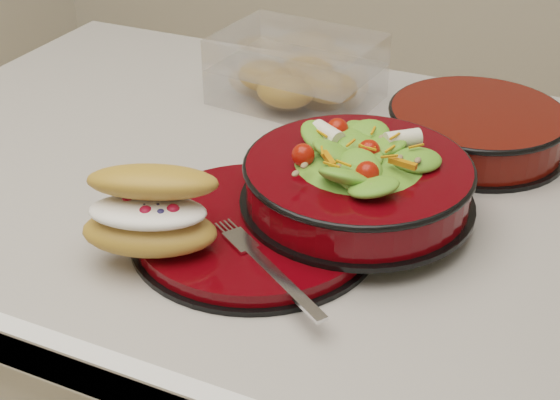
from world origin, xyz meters
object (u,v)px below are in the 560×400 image
at_px(salad_bowl, 358,173).
at_px(fork, 270,269).
at_px(extra_bowl, 476,127).
at_px(dinner_plate, 255,229).
at_px(croissant, 151,211).
at_px(pastry_box, 297,72).

relative_size(salad_bowl, fork, 1.73).
bearing_deg(fork, extra_bowl, 16.33).
distance_m(dinner_plate, salad_bowl, 0.12).
distance_m(salad_bowl, extra_bowl, 0.24).
xyz_separation_m(croissant, extra_bowl, (0.24, 0.38, -0.03)).
bearing_deg(croissant, salad_bowl, 25.09).
bearing_deg(pastry_box, extra_bowl, -3.39).
bearing_deg(extra_bowl, fork, -107.22).
bearing_deg(dinner_plate, extra_bowl, 61.11).
bearing_deg(extra_bowl, croissant, -122.38).
height_order(fork, extra_bowl, extra_bowl).
relative_size(salad_bowl, croissant, 1.68).
xyz_separation_m(dinner_plate, pastry_box, (-0.10, 0.34, 0.03)).
bearing_deg(pastry_box, croissant, -80.72).
height_order(salad_bowl, fork, salad_bowl).
relative_size(dinner_plate, pastry_box, 1.14).
relative_size(pastry_box, extra_bowl, 1.00).
xyz_separation_m(croissant, pastry_box, (-0.03, 0.42, -0.02)).
xyz_separation_m(dinner_plate, extra_bowl, (0.16, 0.30, 0.02)).
bearing_deg(salad_bowl, extra_bowl, 69.84).
height_order(dinner_plate, extra_bowl, extra_bowl).
xyz_separation_m(fork, pastry_box, (-0.15, 0.41, 0.02)).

